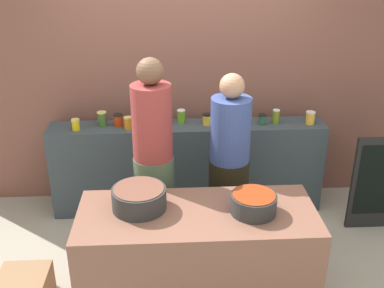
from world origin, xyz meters
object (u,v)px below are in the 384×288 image
preserve_jar_1 (102,119)px  cook_with_tongs (154,175)px  cooking_pot_left (139,198)px  chalkboard_sign (381,183)px  preserve_jar_2 (118,120)px  preserve_jar_9 (310,118)px  preserve_jar_7 (262,119)px  cook_in_cap (229,175)px  preserve_jar_5 (181,116)px  bread_crate (25,287)px  cooking_pot_center (254,203)px  preserve_jar_6 (207,119)px  preserve_jar_8 (276,116)px  preserve_jar_4 (140,118)px  preserve_jar_0 (76,125)px  preserve_jar_3 (128,123)px

preserve_jar_1 → cook_with_tongs: bearing=-59.6°
cooking_pot_left → chalkboard_sign: 2.40m
preserve_jar_2 → cook_with_tongs: cook_with_tongs is taller
preserve_jar_9 → preserve_jar_1: bearing=178.1°
preserve_jar_7 → cook_in_cap: cook_in_cap is taller
preserve_jar_1 → cook_with_tongs: 1.02m
preserve_jar_2 → preserve_jar_5: preserve_jar_5 is taller
bread_crate → preserve_jar_9: bearing=27.0°
preserve_jar_1 → cook_with_tongs: cook_with_tongs is taller
cooking_pot_center → bread_crate: size_ratio=0.86×
preserve_jar_6 → cooking_pot_left: preserve_jar_6 is taller
preserve_jar_7 → bread_crate: preserve_jar_7 is taller
cook_in_cap → preserve_jar_8: bearing=52.7°
preserve_jar_7 → cooking_pot_left: size_ratio=0.27×
preserve_jar_7 → preserve_jar_8: 0.14m
preserve_jar_6 → preserve_jar_7: (0.54, -0.02, -0.00)m
preserve_jar_4 → chalkboard_sign: preserve_jar_4 is taller
cook_in_cap → cooking_pot_center: bearing=-83.6°
preserve_jar_2 → chalkboard_sign: bearing=-11.3°
preserve_jar_1 → preserve_jar_7: bearing=-2.0°
preserve_jar_9 → cook_with_tongs: cook_with_tongs is taller
preserve_jar_7 → cooking_pot_left: preserve_jar_7 is taller
preserve_jar_1 → preserve_jar_2: size_ratio=1.21×
preserve_jar_6 → preserve_jar_7: size_ratio=1.09×
preserve_jar_8 → cooking_pot_left: (-1.27, -1.32, -0.10)m
preserve_jar_4 → preserve_jar_7: (1.19, -0.08, -0.01)m
cooking_pot_left → bread_crate: cooking_pot_left is taller
preserve_jar_1 → preserve_jar_9: (2.02, -0.07, -0.01)m
cooking_pot_left → cook_with_tongs: size_ratio=0.22×
preserve_jar_0 → preserve_jar_7: (1.79, 0.05, -0.00)m
preserve_jar_0 → bread_crate: preserve_jar_0 is taller
preserve_jar_0 → preserve_jar_5: 1.01m
cooking_pot_center → chalkboard_sign: (1.40, 0.95, -0.41)m
cook_with_tongs → bread_crate: cook_with_tongs is taller
preserve_jar_9 → cooking_pot_left: 2.06m
cooking_pot_left → bread_crate: size_ratio=1.03×
preserve_jar_0 → preserve_jar_6: (1.25, 0.07, 0.00)m
preserve_jar_2 → preserve_jar_3: bearing=-41.2°
bread_crate → preserve_jar_5: bearing=47.6°
preserve_jar_8 → cook_in_cap: bearing=-127.3°
preserve_jar_5 → preserve_jar_7: size_ratio=1.31×
preserve_jar_6 → cook_in_cap: (0.13, -0.72, -0.24)m
preserve_jar_3 → preserve_jar_7: 1.30m
preserve_jar_1 → preserve_jar_3: 0.27m
preserve_jar_0 → chalkboard_sign: size_ratio=0.12×
preserve_jar_8 → preserve_jar_7: bearing=-170.1°
preserve_jar_8 → cooking_pot_center: (-0.47, -1.42, -0.11)m
preserve_jar_7 → chalkboard_sign: 1.26m
preserve_jar_2 → preserve_jar_7: (1.40, -0.04, -0.01)m
preserve_jar_0 → preserve_jar_8: (1.93, 0.07, 0.01)m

